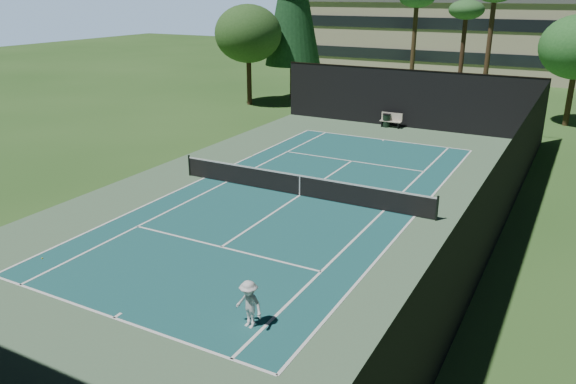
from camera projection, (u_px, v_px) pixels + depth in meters
name	position (u px, v px, depth m)	size (l,w,h in m)	color
ground	(300.00, 196.00, 26.24)	(160.00, 160.00, 0.00)	#2C5520
apron_slab	(300.00, 196.00, 26.24)	(18.00, 32.00, 0.01)	#4E704F
court_surface	(300.00, 195.00, 26.23)	(10.97, 23.77, 0.01)	#1A5455
court_lines	(300.00, 195.00, 26.23)	(11.07, 23.87, 0.01)	white
tennis_net	(300.00, 184.00, 26.05)	(12.90, 0.10, 1.10)	black
fence	(301.00, 154.00, 25.61)	(18.04, 32.05, 4.03)	black
player	(249.00, 304.00, 15.75)	(0.94, 0.54, 1.45)	silver
tennis_ball_a	(42.00, 258.00, 20.02)	(0.06, 0.06, 0.06)	yellow
tennis_ball_b	(320.00, 187.00, 27.26)	(0.08, 0.08, 0.08)	#CAD22F
tennis_ball_c	(367.00, 196.00, 26.09)	(0.07, 0.07, 0.07)	#D4EA35
tennis_ball_d	(252.00, 156.00, 32.46)	(0.06, 0.06, 0.06)	yellow
park_bench	(391.00, 120.00, 39.25)	(1.50, 0.45, 1.02)	#C1B5A0
trash_bin	(386.00, 120.00, 39.37)	(0.56, 0.56, 0.95)	black
palm_a	(417.00, 2.00, 44.26)	(2.80, 2.80, 9.32)	#49361F
palm_b	(466.00, 13.00, 44.63)	(2.80, 2.80, 8.42)	#3F291B
decid_tree_c	(248.00, 34.00, 45.46)	(5.44, 5.44, 8.09)	#422C1C
campus_building	(487.00, 37.00, 62.92)	(40.50, 12.50, 8.30)	#B6AB8D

